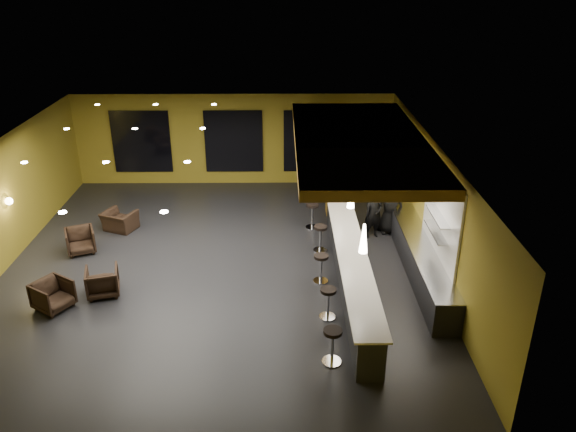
{
  "coord_description": "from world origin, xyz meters",
  "views": [
    {
      "loc": [
        1.84,
        -14.13,
        8.02
      ],
      "look_at": [
        2.0,
        0.5,
        1.3
      ],
      "focal_mm": 35.0,
      "sensor_mm": 36.0,
      "label": 1
    }
  ],
  "objects_px": {
    "pendant_2": "(342,164)",
    "staff_b": "(378,205)",
    "armchair_d": "(120,221)",
    "armchair_c": "(80,241)",
    "staff_a": "(373,214)",
    "armchair_a": "(53,295)",
    "bar_stool_0": "(332,342)",
    "bar_stool_3": "(320,235)",
    "armchair_b": "(103,281)",
    "bar_stool_4": "(312,212)",
    "column": "(336,165)",
    "prep_counter": "(420,259)",
    "bar_stool_1": "(328,299)",
    "pendant_1": "(351,195)",
    "bar_counter": "(350,266)",
    "staff_c": "(390,207)",
    "bar_stool_2": "(321,265)",
    "pendant_0": "(364,238)"
  },
  "relations": [
    {
      "from": "bar_stool_0",
      "to": "pendant_1",
      "type": "bearing_deg",
      "value": 78.96
    },
    {
      "from": "bar_stool_1",
      "to": "armchair_c",
      "type": "bearing_deg",
      "value": 154.09
    },
    {
      "from": "staff_b",
      "to": "bar_stool_4",
      "type": "distance_m",
      "value": 2.1
    },
    {
      "from": "staff_b",
      "to": "armchair_c",
      "type": "relative_size",
      "value": 2.3
    },
    {
      "from": "pendant_2",
      "to": "staff_b",
      "type": "xyz_separation_m",
      "value": [
        1.2,
        0.06,
        -1.41
      ]
    },
    {
      "from": "staff_b",
      "to": "armchair_d",
      "type": "bearing_deg",
      "value": 163.7
    },
    {
      "from": "staff_c",
      "to": "bar_stool_1",
      "type": "height_order",
      "value": "staff_c"
    },
    {
      "from": "bar_counter",
      "to": "staff_b",
      "type": "xyz_separation_m",
      "value": [
        1.2,
        3.06,
        0.44
      ]
    },
    {
      "from": "armchair_b",
      "to": "armchair_a",
      "type": "bearing_deg",
      "value": 17.34
    },
    {
      "from": "pendant_0",
      "to": "bar_stool_3",
      "type": "bearing_deg",
      "value": 100.08
    },
    {
      "from": "pendant_2",
      "to": "armchair_a",
      "type": "bearing_deg",
      "value": -151.12
    },
    {
      "from": "bar_stool_4",
      "to": "armchair_c",
      "type": "bearing_deg",
      "value": -167.2
    },
    {
      "from": "staff_b",
      "to": "armchair_c",
      "type": "bearing_deg",
      "value": 173.38
    },
    {
      "from": "armchair_d",
      "to": "bar_stool_3",
      "type": "height_order",
      "value": "bar_stool_3"
    },
    {
      "from": "pendant_0",
      "to": "staff_a",
      "type": "xyz_separation_m",
      "value": [
        1.03,
        4.77,
        -1.58
      ]
    },
    {
      "from": "prep_counter",
      "to": "bar_stool_3",
      "type": "height_order",
      "value": "prep_counter"
    },
    {
      "from": "bar_counter",
      "to": "armchair_a",
      "type": "distance_m",
      "value": 7.65
    },
    {
      "from": "column",
      "to": "armchair_d",
      "type": "relative_size",
      "value": 3.58
    },
    {
      "from": "bar_counter",
      "to": "column",
      "type": "bearing_deg",
      "value": 90.0
    },
    {
      "from": "staff_b",
      "to": "column",
      "type": "bearing_deg",
      "value": 113.42
    },
    {
      "from": "armchair_a",
      "to": "bar_stool_3",
      "type": "relative_size",
      "value": 1.02
    },
    {
      "from": "prep_counter",
      "to": "bar_stool_3",
      "type": "bearing_deg",
      "value": 153.8
    },
    {
      "from": "prep_counter",
      "to": "bar_stool_4",
      "type": "xyz_separation_m",
      "value": [
        -2.84,
        2.91,
        0.12
      ]
    },
    {
      "from": "armchair_a",
      "to": "armchair_d",
      "type": "relative_size",
      "value": 0.85
    },
    {
      "from": "prep_counter",
      "to": "staff_c",
      "type": "height_order",
      "value": "staff_c"
    },
    {
      "from": "prep_counter",
      "to": "armchair_a",
      "type": "distance_m",
      "value": 9.7
    },
    {
      "from": "staff_b",
      "to": "staff_c",
      "type": "height_order",
      "value": "staff_b"
    },
    {
      "from": "staff_a",
      "to": "armchair_d",
      "type": "bearing_deg",
      "value": 161.68
    },
    {
      "from": "armchair_c",
      "to": "staff_a",
      "type": "bearing_deg",
      "value": -16.41
    },
    {
      "from": "staff_b",
      "to": "armchair_a",
      "type": "height_order",
      "value": "staff_b"
    },
    {
      "from": "armchair_b",
      "to": "bar_stool_4",
      "type": "height_order",
      "value": "bar_stool_4"
    },
    {
      "from": "staff_a",
      "to": "staff_c",
      "type": "relative_size",
      "value": 0.87
    },
    {
      "from": "staff_b",
      "to": "bar_stool_2",
      "type": "relative_size",
      "value": 2.33
    },
    {
      "from": "armchair_c",
      "to": "armchair_d",
      "type": "bearing_deg",
      "value": 40.67
    },
    {
      "from": "pendant_2",
      "to": "bar_stool_0",
      "type": "relative_size",
      "value": 0.82
    },
    {
      "from": "bar_counter",
      "to": "pendant_2",
      "type": "xyz_separation_m",
      "value": [
        0.0,
        3.0,
        1.85
      ]
    },
    {
      "from": "pendant_0",
      "to": "bar_stool_1",
      "type": "relative_size",
      "value": 0.86
    },
    {
      "from": "armchair_b",
      "to": "bar_stool_3",
      "type": "distance_m",
      "value": 6.28
    },
    {
      "from": "staff_c",
      "to": "bar_stool_1",
      "type": "xyz_separation_m",
      "value": [
        -2.31,
        -4.71,
        -0.36
      ]
    },
    {
      "from": "bar_stool_1",
      "to": "pendant_1",
      "type": "bearing_deg",
      "value": 71.62
    },
    {
      "from": "staff_c",
      "to": "armchair_c",
      "type": "bearing_deg",
      "value": -171.01
    },
    {
      "from": "column",
      "to": "armchair_a",
      "type": "bearing_deg",
      "value": -142.65
    },
    {
      "from": "bar_stool_0",
      "to": "bar_stool_2",
      "type": "xyz_separation_m",
      "value": [
        -0.03,
        3.38,
        -0.02
      ]
    },
    {
      "from": "column",
      "to": "armchair_b",
      "type": "relative_size",
      "value": 4.23
    },
    {
      "from": "bar_counter",
      "to": "armchair_c",
      "type": "bearing_deg",
      "value": 166.95
    },
    {
      "from": "pendant_1",
      "to": "armchair_d",
      "type": "xyz_separation_m",
      "value": [
        -7.08,
        2.83,
        -2.03
      ]
    },
    {
      "from": "pendant_0",
      "to": "armchair_c",
      "type": "distance_m",
      "value": 8.94
    },
    {
      "from": "prep_counter",
      "to": "armchair_a",
      "type": "bearing_deg",
      "value": -170.1
    },
    {
      "from": "pendant_2",
      "to": "armchair_d",
      "type": "relative_size",
      "value": 0.72
    },
    {
      "from": "pendant_1",
      "to": "bar_stool_2",
      "type": "xyz_separation_m",
      "value": [
        -0.77,
        -0.46,
        -1.83
      ]
    }
  ]
}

